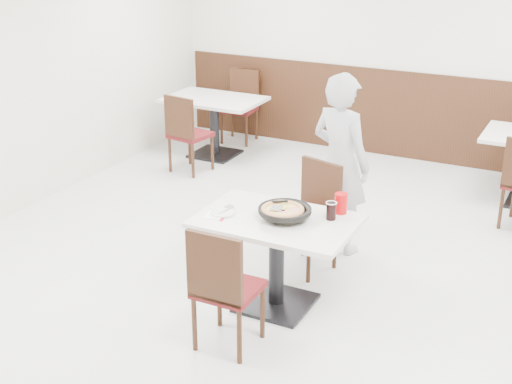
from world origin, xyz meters
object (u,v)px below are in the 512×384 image
at_px(side_plate, 223,213).
at_px(diner_person, 340,164).
at_px(red_cup, 341,203).
at_px(main_table, 276,263).
at_px(chair_near, 228,286).
at_px(pizza, 282,212).
at_px(bg_table_left, 215,127).
at_px(chair_far, 307,219).
at_px(cola_glass, 331,211).
at_px(pizza_pan, 285,213).
at_px(bg_chair_left_far, 239,107).
at_px(bg_chair_left_near, 190,133).

xyz_separation_m(side_plate, diner_person, (0.47, 1.30, 0.07)).
relative_size(side_plate, red_cup, 1.18).
relative_size(main_table, diner_person, 0.73).
height_order(chair_near, diner_person, diner_person).
bearing_deg(red_cup, pizza, -138.38).
relative_size(pizza, bg_table_left, 0.25).
xyz_separation_m(main_table, side_plate, (-0.42, -0.10, 0.38)).
bearing_deg(chair_far, cola_glass, 145.51).
xyz_separation_m(pizza_pan, bg_chair_left_far, (-2.35, 3.64, -0.32)).
bearing_deg(bg_table_left, diner_person, -37.58).
xyz_separation_m(red_cup, bg_chair_left_near, (-2.65, 2.05, -0.35)).
bearing_deg(bg_chair_left_near, main_table, -37.62).
height_order(pizza, bg_chair_left_far, bg_chair_left_far).
relative_size(pizza, cola_glass, 2.34).
xyz_separation_m(pizza_pan, bg_chair_left_near, (-2.31, 2.35, -0.32)).
bearing_deg(pizza_pan, pizza, -126.28).
bearing_deg(main_table, cola_glass, 25.67).
bearing_deg(bg_chair_left_near, red_cup, -28.90).
xyz_separation_m(cola_glass, red_cup, (0.02, 0.15, 0.02)).
distance_m(cola_glass, diner_person, 1.07).
distance_m(cola_glass, red_cup, 0.15).
distance_m(main_table, pizza_pan, 0.42).
relative_size(main_table, bg_chair_left_near, 1.26).
bearing_deg(bg_chair_left_far, bg_chair_left_near, 86.66).
bearing_deg(diner_person, main_table, 104.76).
bearing_deg(chair_far, red_cup, 156.95).
distance_m(chair_near, chair_far, 1.33).
distance_m(chair_near, pizza, 0.75).
bearing_deg(pizza, side_plate, -165.71).
bearing_deg(pizza_pan, bg_chair_left_near, 134.52).
bearing_deg(main_table, bg_chair_left_far, 122.04).
bearing_deg(pizza_pan, chair_far, 97.79).
bearing_deg(pizza_pan, red_cup, 41.09).
xyz_separation_m(main_table, diner_person, (0.06, 1.20, 0.45)).
bearing_deg(diner_person, red_cup, 128.38).
bearing_deg(bg_table_left, pizza, -52.08).
height_order(main_table, bg_chair_left_near, bg_chair_left_near).
relative_size(side_plate, bg_table_left, 0.16).
distance_m(side_plate, bg_chair_left_near, 3.10).
height_order(main_table, side_plate, side_plate).
xyz_separation_m(chair_near, bg_chair_left_far, (-2.23, 4.32, 0.00)).
bearing_deg(pizza, red_cup, 41.62).
height_order(red_cup, bg_table_left, red_cup).
height_order(main_table, chair_near, chair_near).
bearing_deg(pizza_pan, main_table, -150.52).
height_order(chair_far, side_plate, chair_far).
relative_size(side_plate, bg_chair_left_near, 0.20).
bearing_deg(chair_near, diner_person, 85.88).
distance_m(pizza_pan, diner_person, 1.17).
distance_m(bg_chair_left_near, bg_chair_left_far, 1.29).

